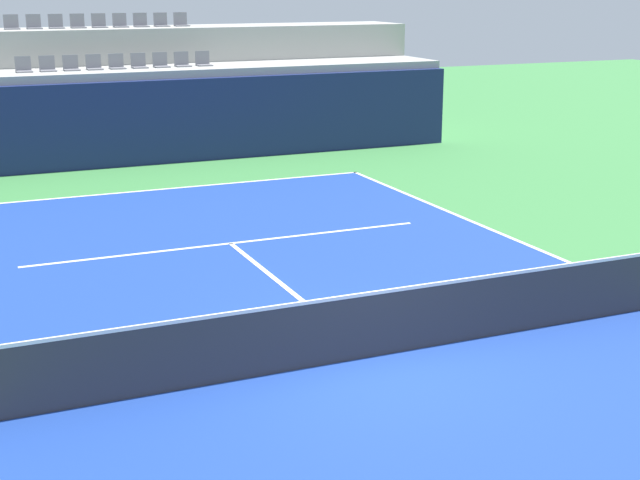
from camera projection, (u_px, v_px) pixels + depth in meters
The scene contains 11 objects.
ground_plane at pixel (372, 357), 13.07m from camera, with size 80.00×80.00×0.00m, color #387A3D.
court_surface at pixel (372, 357), 13.07m from camera, with size 11.00×24.00×0.01m, color navy.
baseline_far at pixel (163, 189), 23.63m from camera, with size 11.00×0.10×0.00m, color white.
service_line_far at pixel (231, 243), 18.73m from camera, with size 8.26×0.10×0.00m, color white.
centre_service_line at pixel (289, 290), 15.90m from camera, with size 0.10×6.40×0.00m, color white.
back_wall at pixel (130, 124), 26.43m from camera, with size 20.43×0.30×2.41m, color navy.
stands_tier_lower at pixel (120, 114), 27.59m from camera, with size 20.43×2.40×2.65m, color #9E9E99.
stands_tier_upper at pixel (104, 88), 29.57m from camera, with size 20.43×2.40×3.73m, color #9E9E99.
seating_row_lower at pixel (117, 64), 27.28m from camera, with size 5.73×0.44×0.44m.
seating_row_upper at pixel (99, 24), 29.12m from camera, with size 5.73×0.44×0.44m.
tennis_net at pixel (373, 323), 12.94m from camera, with size 11.08×0.08×1.07m.
Camera 1 is at (-5.51, -10.85, 5.10)m, focal length 52.01 mm.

